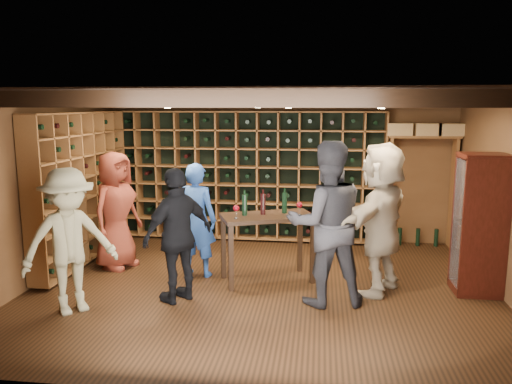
# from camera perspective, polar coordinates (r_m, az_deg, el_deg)

# --- Properties ---
(ground) EXTENTS (6.00, 6.00, 0.00)m
(ground) POSITION_cam_1_polar(r_m,az_deg,el_deg) (6.65, 0.65, -10.89)
(ground) COLOR #321C0E
(ground) RESTS_ON ground
(room_shell) EXTENTS (6.00, 6.00, 6.00)m
(room_shell) POSITION_cam_1_polar(r_m,az_deg,el_deg) (6.27, 0.75, 10.43)
(room_shell) COLOR brown
(room_shell) RESTS_ON ground
(wine_rack_back) EXTENTS (4.65, 0.30, 2.20)m
(wine_rack_back) POSITION_cam_1_polar(r_m,az_deg,el_deg) (8.68, -0.96, 1.88)
(wine_rack_back) COLOR brown
(wine_rack_back) RESTS_ON ground
(wine_rack_left) EXTENTS (0.30, 2.65, 2.20)m
(wine_rack_left) POSITION_cam_1_polar(r_m,az_deg,el_deg) (7.95, -19.29, 0.57)
(wine_rack_left) COLOR brown
(wine_rack_left) RESTS_ON ground
(crate_shelf) EXTENTS (1.20, 0.32, 2.07)m
(crate_shelf) POSITION_cam_1_polar(r_m,az_deg,el_deg) (8.70, 18.57, 4.16)
(crate_shelf) COLOR brown
(crate_shelf) RESTS_ON ground
(display_cabinet) EXTENTS (0.55, 0.50, 1.75)m
(display_cabinet) POSITION_cam_1_polar(r_m,az_deg,el_deg) (6.85, 24.11, -3.69)
(display_cabinet) COLOR #38100B
(display_cabinet) RESTS_ON ground
(man_blue_shirt) EXTENTS (0.64, 0.47, 1.59)m
(man_blue_shirt) POSITION_cam_1_polar(r_m,az_deg,el_deg) (6.96, -6.84, -3.18)
(man_blue_shirt) COLOR navy
(man_blue_shirt) RESTS_ON ground
(man_grey_suit) EXTENTS (1.09, 0.93, 1.96)m
(man_grey_suit) POSITION_cam_1_polar(r_m,az_deg,el_deg) (5.96, 8.04, -3.61)
(man_grey_suit) COLOR black
(man_grey_suit) RESTS_ON ground
(guest_red_floral) EXTENTS (0.79, 0.97, 1.71)m
(guest_red_floral) POSITION_cam_1_polar(r_m,az_deg,el_deg) (7.52, -15.70, -2.03)
(guest_red_floral) COLOR maroon
(guest_red_floral) RESTS_ON ground
(guest_woman_black) EXTENTS (0.91, 1.00, 1.64)m
(guest_woman_black) POSITION_cam_1_polar(r_m,az_deg,el_deg) (6.08, -8.88, -4.92)
(guest_woman_black) COLOR black
(guest_woman_black) RESTS_ON ground
(guest_khaki) EXTENTS (1.21, 1.20, 1.68)m
(guest_khaki) POSITION_cam_1_polar(r_m,az_deg,el_deg) (6.06, -20.56, -5.30)
(guest_khaki) COLOR gray
(guest_khaki) RESTS_ON ground
(guest_beige) EXTENTS (1.35, 1.83, 1.92)m
(guest_beige) POSITION_cam_1_polar(r_m,az_deg,el_deg) (6.47, 14.05, -2.92)
(guest_beige) COLOR tan
(guest_beige) RESTS_ON ground
(tasting_table) EXTENTS (1.35, 1.02, 1.20)m
(tasting_table) POSITION_cam_1_polar(r_m,az_deg,el_deg) (6.69, 1.30, -3.57)
(tasting_table) COLOR black
(tasting_table) RESTS_ON ground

